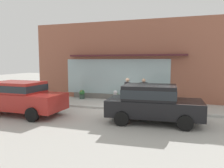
{
  "coord_description": "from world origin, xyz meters",
  "views": [
    {
      "loc": [
        3.89,
        -11.61,
        2.69
      ],
      "look_at": [
        -0.38,
        1.2,
        1.27
      ],
      "focal_mm": 35.37,
      "sensor_mm": 36.0,
      "label": 1
    }
  ],
  "objects_px": {
    "pedestrian_passerby": "(144,90)",
    "parked_car_black": "(152,102)",
    "pedestrian_with_handbag": "(128,90)",
    "potted_plant_doorstep": "(140,97)",
    "potted_plant_corner_tall": "(154,98)",
    "fire_hydrant": "(115,98)",
    "potted_plant_window_right": "(82,94)",
    "potted_plant_low_front": "(116,96)",
    "parked_car_red": "(20,96)"
  },
  "relations": [
    {
      "from": "potted_plant_low_front",
      "to": "pedestrian_with_handbag",
      "type": "bearing_deg",
      "value": -56.02
    },
    {
      "from": "pedestrian_with_handbag",
      "to": "potted_plant_corner_tall",
      "type": "distance_m",
      "value": 2.38
    },
    {
      "from": "fire_hydrant",
      "to": "potted_plant_corner_tall",
      "type": "xyz_separation_m",
      "value": [
        2.11,
        1.59,
        -0.15
      ]
    },
    {
      "from": "fire_hydrant",
      "to": "parked_car_black",
      "type": "relative_size",
      "value": 0.22
    },
    {
      "from": "parked_car_red",
      "to": "pedestrian_with_handbag",
      "type": "bearing_deg",
      "value": 35.91
    },
    {
      "from": "fire_hydrant",
      "to": "parked_car_red",
      "type": "distance_m",
      "value": 5.26
    },
    {
      "from": "pedestrian_passerby",
      "to": "potted_plant_window_right",
      "type": "bearing_deg",
      "value": 136.91
    },
    {
      "from": "pedestrian_with_handbag",
      "to": "potted_plant_low_front",
      "type": "distance_m",
      "value": 2.54
    },
    {
      "from": "parked_car_black",
      "to": "pedestrian_passerby",
      "type": "bearing_deg",
      "value": 103.07
    },
    {
      "from": "parked_car_black",
      "to": "potted_plant_corner_tall",
      "type": "bearing_deg",
      "value": 92.54
    },
    {
      "from": "potted_plant_low_front",
      "to": "potted_plant_doorstep",
      "type": "relative_size",
      "value": 0.81
    },
    {
      "from": "potted_plant_doorstep",
      "to": "potted_plant_window_right",
      "type": "height_order",
      "value": "potted_plant_doorstep"
    },
    {
      "from": "parked_car_red",
      "to": "potted_plant_window_right",
      "type": "height_order",
      "value": "parked_car_red"
    },
    {
      "from": "pedestrian_passerby",
      "to": "potted_plant_low_front",
      "type": "height_order",
      "value": "pedestrian_passerby"
    },
    {
      "from": "pedestrian_with_handbag",
      "to": "pedestrian_passerby",
      "type": "height_order",
      "value": "pedestrian_with_handbag"
    },
    {
      "from": "parked_car_black",
      "to": "potted_plant_doorstep",
      "type": "height_order",
      "value": "parked_car_black"
    },
    {
      "from": "fire_hydrant",
      "to": "potted_plant_doorstep",
      "type": "xyz_separation_m",
      "value": [
        1.19,
        1.53,
        -0.1
      ]
    },
    {
      "from": "parked_car_black",
      "to": "potted_plant_low_front",
      "type": "height_order",
      "value": "parked_car_black"
    },
    {
      "from": "parked_car_black",
      "to": "fire_hydrant",
      "type": "bearing_deg",
      "value": 128.6
    },
    {
      "from": "pedestrian_with_handbag",
      "to": "potted_plant_low_front",
      "type": "xyz_separation_m",
      "value": [
        -1.37,
        2.02,
        -0.7
      ]
    },
    {
      "from": "parked_car_black",
      "to": "potted_plant_corner_tall",
      "type": "relative_size",
      "value": 7.43
    },
    {
      "from": "potted_plant_low_front",
      "to": "potted_plant_doorstep",
      "type": "xyz_separation_m",
      "value": [
        1.72,
        -0.2,
        0.06
      ]
    },
    {
      "from": "potted_plant_corner_tall",
      "to": "pedestrian_passerby",
      "type": "bearing_deg",
      "value": -111.97
    },
    {
      "from": "potted_plant_window_right",
      "to": "fire_hydrant",
      "type": "bearing_deg",
      "value": -28.12
    },
    {
      "from": "parked_car_black",
      "to": "potted_plant_window_right",
      "type": "relative_size",
      "value": 6.49
    },
    {
      "from": "pedestrian_passerby",
      "to": "potted_plant_corner_tall",
      "type": "distance_m",
      "value": 1.47
    },
    {
      "from": "potted_plant_window_right",
      "to": "parked_car_black",
      "type": "bearing_deg",
      "value": -38.59
    },
    {
      "from": "pedestrian_with_handbag",
      "to": "pedestrian_passerby",
      "type": "xyz_separation_m",
      "value": [
        0.79,
        0.67,
        -0.03
      ]
    },
    {
      "from": "parked_car_black",
      "to": "potted_plant_low_front",
      "type": "relative_size",
      "value": 7.27
    },
    {
      "from": "fire_hydrant",
      "to": "potted_plant_window_right",
      "type": "height_order",
      "value": "fire_hydrant"
    },
    {
      "from": "parked_car_red",
      "to": "parked_car_black",
      "type": "relative_size",
      "value": 1.04
    },
    {
      "from": "pedestrian_with_handbag",
      "to": "potted_plant_window_right",
      "type": "xyz_separation_m",
      "value": [
        -3.82,
        1.89,
        -0.68
      ]
    },
    {
      "from": "parked_car_black",
      "to": "potted_plant_doorstep",
      "type": "bearing_deg",
      "value": 104.14
    },
    {
      "from": "pedestrian_passerby",
      "to": "pedestrian_with_handbag",
      "type": "bearing_deg",
      "value": -168.24
    },
    {
      "from": "parked_car_red",
      "to": "potted_plant_corner_tall",
      "type": "distance_m",
      "value": 7.9
    },
    {
      "from": "pedestrian_with_handbag",
      "to": "parked_car_red",
      "type": "bearing_deg",
      "value": -110.76
    },
    {
      "from": "fire_hydrant",
      "to": "pedestrian_with_handbag",
      "type": "xyz_separation_m",
      "value": [
        0.83,
        -0.29,
        0.54
      ]
    },
    {
      "from": "pedestrian_passerby",
      "to": "potted_plant_low_front",
      "type": "distance_m",
      "value": 2.64
    },
    {
      "from": "potted_plant_low_front",
      "to": "parked_car_red",
      "type": "bearing_deg",
      "value": -121.95
    },
    {
      "from": "fire_hydrant",
      "to": "potted_plant_corner_tall",
      "type": "distance_m",
      "value": 2.65
    },
    {
      "from": "pedestrian_with_handbag",
      "to": "parked_car_black",
      "type": "distance_m",
      "value": 3.12
    },
    {
      "from": "parked_car_red",
      "to": "potted_plant_window_right",
      "type": "relative_size",
      "value": 6.76
    },
    {
      "from": "parked_car_black",
      "to": "potted_plant_window_right",
      "type": "distance_m",
      "value": 7.17
    },
    {
      "from": "potted_plant_doorstep",
      "to": "pedestrian_passerby",
      "type": "bearing_deg",
      "value": -69.3
    },
    {
      "from": "potted_plant_corner_tall",
      "to": "potted_plant_window_right",
      "type": "height_order",
      "value": "potted_plant_window_right"
    },
    {
      "from": "potted_plant_low_front",
      "to": "potted_plant_corner_tall",
      "type": "bearing_deg",
      "value": -3.15
    },
    {
      "from": "fire_hydrant",
      "to": "potted_plant_window_right",
      "type": "xyz_separation_m",
      "value": [
        -2.99,
        1.6,
        -0.13
      ]
    },
    {
      "from": "fire_hydrant",
      "to": "potted_plant_window_right",
      "type": "distance_m",
      "value": 3.4
    },
    {
      "from": "potted_plant_window_right",
      "to": "potted_plant_corner_tall",
      "type": "bearing_deg",
      "value": -0.12
    },
    {
      "from": "pedestrian_passerby",
      "to": "parked_car_black",
      "type": "height_order",
      "value": "pedestrian_passerby"
    }
  ]
}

